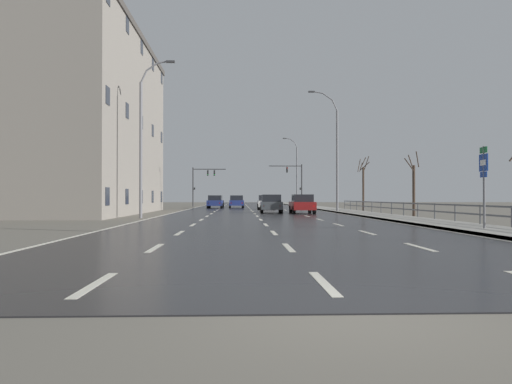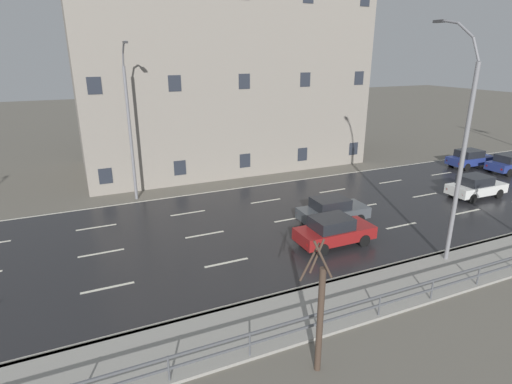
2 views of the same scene
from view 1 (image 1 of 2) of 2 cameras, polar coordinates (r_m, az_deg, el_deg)
ground_plane at (r=53.66m, az=-0.63°, el=-2.11°), size 160.00×160.00×0.12m
road_asphalt_strip at (r=65.65m, az=-0.89°, el=-1.77°), size 14.00×120.00×0.03m
sidewalk_right at (r=66.36m, az=6.41°, el=-1.71°), size 3.00×120.00×0.12m
guardrail at (r=33.70m, az=17.33°, el=-1.67°), size 0.07×39.83×1.00m
street_lamp_midground at (r=45.42m, az=9.10°, el=4.46°), size 2.71×0.24×10.98m
street_lamp_distant at (r=75.68m, az=4.63°, el=2.25°), size 2.28×0.24×10.41m
street_lamp_left_bank at (r=32.90m, az=-12.85°, el=5.83°), size 2.26×0.24×10.22m
highway_sign at (r=21.58m, az=24.71°, el=1.60°), size 0.09×0.68×3.37m
traffic_signal_right at (r=72.32m, az=4.61°, el=1.52°), size 4.87×0.36×6.14m
traffic_signal_left at (r=72.41m, az=-6.29°, el=1.43°), size 4.83×0.36×5.68m
car_far_right at (r=60.23m, az=-4.69°, el=-1.12°), size 1.96×4.16×1.57m
car_near_right at (r=42.09m, az=1.76°, el=-1.34°), size 1.93×4.15×1.57m
car_distant at (r=53.77m, az=1.15°, el=-1.18°), size 1.89×4.13×1.57m
car_near_left at (r=40.76m, az=5.33°, el=-1.37°), size 1.84×4.10×1.57m
car_far_left at (r=61.79m, az=-2.26°, el=-1.11°), size 1.90×4.13×1.57m
brick_building at (r=43.49m, az=-20.17°, el=7.42°), size 11.14×23.99×14.76m
bare_tree_mid at (r=37.02m, az=17.66°, el=0.48°), size 1.03×0.89×4.60m
bare_tree_far at (r=50.44m, az=12.23°, el=0.77°), size 1.30×0.98×5.44m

